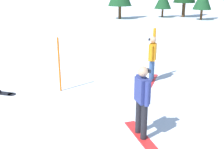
# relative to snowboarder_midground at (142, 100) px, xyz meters

# --- Properties ---
(snowboarder_midground) EXTENTS (0.94, 1.45, 1.78)m
(snowboarder_midground) POSITION_rel_snowboarder_midground_xyz_m (0.00, 0.00, 0.00)
(snowboarder_midground) COLOR red
(snowboarder_midground) RESTS_ON ground_plane
(snowboarder_background) EXTENTS (0.50, 1.57, 1.99)m
(snowboarder_background) POSITION_rel_snowboarder_midground_xyz_m (0.15, 4.16, -0.01)
(snowboarder_background) COLOR red
(snowboarder_background) RESTS_ON ground_plane
(trail_marker_pole) EXTENTS (0.06, 0.06, 1.89)m
(trail_marker_pole) POSITION_rel_snowboarder_midground_xyz_m (-2.95, 2.58, -0.00)
(trail_marker_pole) COLOR orange
(trail_marker_pole) RESTS_ON ground_plane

